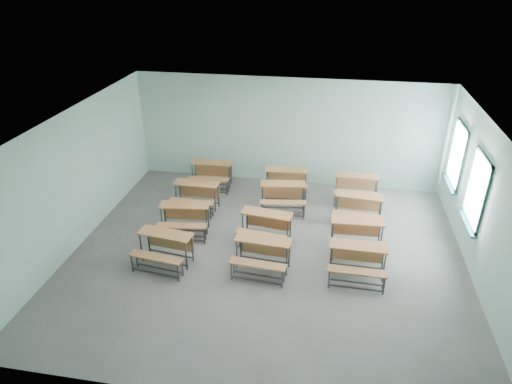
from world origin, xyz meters
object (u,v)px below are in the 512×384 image
desk_unit_r1c0 (184,215)px  desk_unit_r3c2 (356,185)px  desk_unit_r1c1 (265,224)px  desk_unit_r1c2 (357,232)px  desk_unit_r2c0 (196,193)px  desk_unit_r0c1 (262,251)px  desk_unit_r2c2 (358,206)px  desk_unit_r3c0 (211,171)px  desk_unit_r3c1 (286,178)px  desk_unit_r0c2 (358,258)px  desk_unit_r2c1 (283,193)px  desk_unit_r0c0 (164,245)px

desk_unit_r1c0 → desk_unit_r3c2: 4.88m
desk_unit_r1c0 → desk_unit_r1c1: bearing=-9.2°
desk_unit_r1c2 → desk_unit_r2c0: same height
desk_unit_r1c0 → desk_unit_r0c1: bearing=-36.8°
desk_unit_r2c2 → desk_unit_r3c2: bearing=96.1°
desk_unit_r3c2 → desk_unit_r0c1: bearing=-119.1°
desk_unit_r2c0 → desk_unit_r3c0: bearing=90.0°
desk_unit_r0c1 → desk_unit_r3c1: bearing=92.9°
desk_unit_r3c0 → desk_unit_r0c2: bearing=-43.8°
desk_unit_r2c0 → desk_unit_r0c2: bearing=-26.2°
desk_unit_r2c1 → desk_unit_r3c0: bearing=147.7°
desk_unit_r2c2 → desk_unit_r3c2: (-0.03, 1.21, 0.00)m
desk_unit_r2c0 → desk_unit_r2c1: size_ratio=0.95×
desk_unit_r0c1 → desk_unit_r1c2: bearing=34.0°
desk_unit_r0c0 → desk_unit_r3c2: (4.26, 3.79, 0.00)m
desk_unit_r3c1 → desk_unit_r0c1: bearing=-96.9°
desk_unit_r3c0 → desk_unit_r3c1: size_ratio=0.97×
desk_unit_r1c1 → desk_unit_r3c0: 3.38m
desk_unit_r2c2 → desk_unit_r3c2: 1.21m
desk_unit_r3c0 → desk_unit_r0c1: bearing=-62.9°
desk_unit_r1c0 → desk_unit_r1c2: bearing=-8.1°
desk_unit_r0c2 → desk_unit_r2c2: same height
desk_unit_r0c0 → desk_unit_r3c1: same height
desk_unit_r0c1 → desk_unit_r2c0: size_ratio=1.02×
desk_unit_r3c0 → desk_unit_r3c1: 2.27m
desk_unit_r0c2 → desk_unit_r2c2: (0.07, 2.33, 0.00)m
desk_unit_r1c1 → desk_unit_r2c2: same height
desk_unit_r2c1 → desk_unit_r3c1: same height
desk_unit_r2c2 → desk_unit_r3c1: size_ratio=1.00×
desk_unit_r0c0 → desk_unit_r1c1: 2.44m
desk_unit_r1c1 → desk_unit_r2c2: 2.57m
desk_unit_r0c2 → desk_unit_r1c2: (0.01, 1.04, 0.00)m
desk_unit_r0c1 → desk_unit_r2c2: 3.23m
desk_unit_r3c0 → desk_unit_r0c0: bearing=-92.6°
desk_unit_r0c0 → desk_unit_r2c2: same height
desk_unit_r2c1 → desk_unit_r3c2: 2.15m
desk_unit_r0c1 → desk_unit_r2c2: (2.11, 2.44, 0.00)m
desk_unit_r2c2 → desk_unit_r3c0: size_ratio=1.02×
desk_unit_r0c2 → desk_unit_r2c1: size_ratio=0.93×
desk_unit_r1c1 → desk_unit_r2c0: size_ratio=1.05×
desk_unit_r1c1 → desk_unit_r3c2: size_ratio=1.07×
desk_unit_r2c0 → desk_unit_r0c0: bearing=-87.0°
desk_unit_r2c2 → desk_unit_r3c0: 4.49m
desk_unit_r2c2 → desk_unit_r3c1: (-2.01, 1.27, 0.00)m
desk_unit_r1c1 → desk_unit_r3c1: bearing=92.8°
desk_unit_r2c1 → desk_unit_r2c2: same height
desk_unit_r0c1 → desk_unit_r3c1: same height
desk_unit_r0c2 → desk_unit_r3c0: bearing=139.6°
desk_unit_r0c2 → desk_unit_r1c1: same height
desk_unit_r0c2 → desk_unit_r3c1: (-1.93, 3.60, 0.00)m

